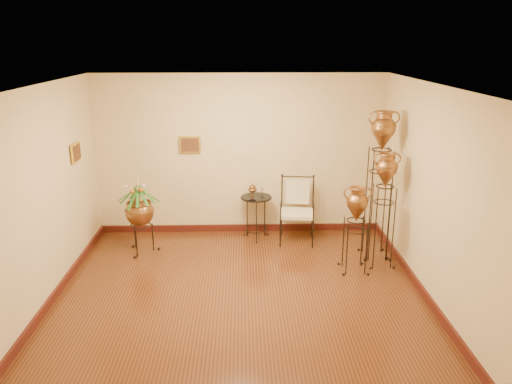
{
  "coord_description": "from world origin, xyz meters",
  "views": [
    {
      "loc": [
        0.05,
        -5.97,
        3.34
      ],
      "look_at": [
        0.25,
        1.3,
        1.1
      ],
      "focal_mm": 35.0,
      "sensor_mm": 36.0,
      "label": 1
    }
  ],
  "objects_px": {
    "side_table": "(256,216)",
    "planter_urn": "(139,209)",
    "amphora_tall": "(379,184)",
    "armchair": "(297,211)",
    "amphora_mid": "(383,209)"
  },
  "relations": [
    {
      "from": "amphora_tall",
      "to": "armchair",
      "type": "bearing_deg",
      "value": 152.41
    },
    {
      "from": "amphora_mid",
      "to": "side_table",
      "type": "height_order",
      "value": "amphora_mid"
    },
    {
      "from": "amphora_tall",
      "to": "armchair",
      "type": "height_order",
      "value": "amphora_tall"
    },
    {
      "from": "armchair",
      "to": "amphora_tall",
      "type": "bearing_deg",
      "value": -21.0
    },
    {
      "from": "planter_urn",
      "to": "armchair",
      "type": "relative_size",
      "value": 1.2
    },
    {
      "from": "amphora_tall",
      "to": "armchair",
      "type": "distance_m",
      "value": 1.49
    },
    {
      "from": "amphora_mid",
      "to": "armchair",
      "type": "xyz_separation_m",
      "value": [
        -1.19,
        0.93,
        -0.34
      ]
    },
    {
      "from": "armchair",
      "to": "side_table",
      "type": "relative_size",
      "value": 1.16
    },
    {
      "from": "armchair",
      "to": "planter_urn",
      "type": "bearing_deg",
      "value": -165.36
    },
    {
      "from": "amphora_mid",
      "to": "planter_urn",
      "type": "relative_size",
      "value": 1.34
    },
    {
      "from": "side_table",
      "to": "planter_urn",
      "type": "bearing_deg",
      "value": -163.62
    },
    {
      "from": "amphora_tall",
      "to": "planter_urn",
      "type": "bearing_deg",
      "value": 176.09
    },
    {
      "from": "planter_urn",
      "to": "side_table",
      "type": "bearing_deg",
      "value": 16.38
    },
    {
      "from": "amphora_tall",
      "to": "armchair",
      "type": "xyz_separation_m",
      "value": [
        -1.19,
        0.62,
        -0.64
      ]
    },
    {
      "from": "planter_urn",
      "to": "amphora_tall",
      "type": "bearing_deg",
      "value": -3.91
    }
  ]
}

